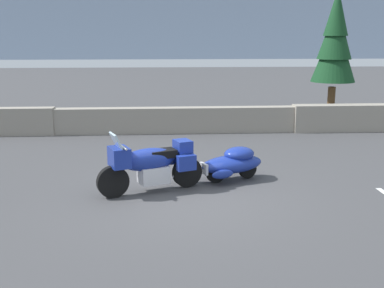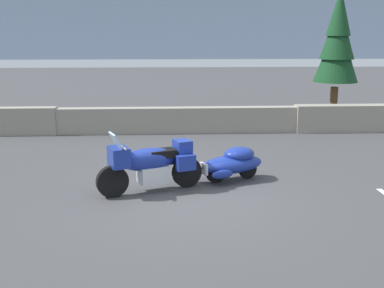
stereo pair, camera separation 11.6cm
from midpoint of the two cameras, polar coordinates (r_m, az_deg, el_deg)
The scene contains 6 objects.
ground_plane at distance 9.75m, azimuth -1.10°, elevation -6.39°, with size 80.00×80.00×0.00m, color #424244.
stone_guard_wall at distance 15.96m, azimuth 0.29°, elevation 2.93°, with size 24.00×0.58×0.92m.
distant_ridgeline at distance 105.80m, azimuth -3.57°, elevation 15.52°, with size 240.00×80.00×16.00m, color #8C9EB7.
touring_motorcycle at distance 9.92m, azimuth -5.32°, elevation -2.34°, with size 2.20×1.23×1.33m.
car_shaped_trailer at distance 10.77m, azimuth 4.57°, elevation -2.26°, with size 2.18×1.20×0.76m.
pine_tree_tall at distance 17.89m, azimuth 16.63°, elevation 11.84°, with size 1.56×1.56×4.86m.
Camera 1 is at (-0.46, -9.19, 3.23)m, focal length 44.40 mm.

